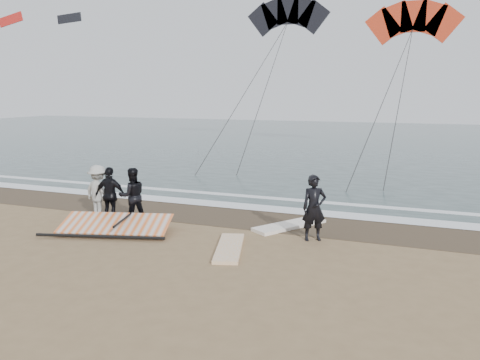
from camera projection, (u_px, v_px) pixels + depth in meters
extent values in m
plane|color=#8C704C|center=(192.00, 261.00, 11.89)|extent=(120.00, 120.00, 0.00)
cube|color=#233838|center=(354.00, 140.00, 42.28)|extent=(120.00, 54.00, 0.02)
cube|color=#4C3D2B|center=(250.00, 218.00, 16.04)|extent=(120.00, 2.80, 0.01)
cube|color=white|center=(262.00, 208.00, 17.32)|extent=(120.00, 0.90, 0.01)
cube|color=white|center=(275.00, 198.00, 18.89)|extent=(120.00, 0.45, 0.01)
imported|color=black|center=(314.00, 208.00, 13.46)|extent=(0.84, 0.73, 1.93)
cube|color=white|center=(229.00, 248.00, 12.79)|extent=(1.29, 2.46, 0.09)
cube|color=white|center=(290.00, 225.00, 14.96)|extent=(2.02, 2.53, 0.11)
imported|color=black|center=(132.00, 196.00, 15.27)|extent=(1.12, 1.12, 1.84)
imported|color=black|center=(111.00, 195.00, 15.32)|extent=(1.12, 0.54, 1.85)
imported|color=#AEAEA9|center=(99.00, 192.00, 15.84)|extent=(1.33, 0.97, 1.84)
cube|color=black|center=(122.00, 226.00, 14.95)|extent=(2.35, 1.11, 0.09)
cube|color=orange|center=(115.00, 223.00, 14.28)|extent=(3.57, 2.10, 0.35)
cylinder|color=black|center=(100.00, 236.00, 13.60)|extent=(3.77, 1.08, 0.09)
cylinder|color=black|center=(124.00, 219.00, 14.15)|extent=(0.50, 1.64, 0.07)
cylinder|color=#262626|center=(386.00, 93.00, 25.44)|extent=(0.04, 0.04, 16.63)
cylinder|color=#262626|center=(401.00, 93.00, 25.57)|extent=(0.04, 0.04, 15.79)
cylinder|color=#262626|center=(251.00, 83.00, 30.02)|extent=(0.04, 0.04, 17.95)
cylinder|color=#262626|center=(267.00, 83.00, 30.05)|extent=(0.04, 0.04, 17.30)
cube|color=black|center=(69.00, 18.00, 49.45)|extent=(3.05, 0.12, 1.09)
cube|color=red|center=(11.00, 20.00, 47.21)|extent=(3.12, 0.12, 1.45)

